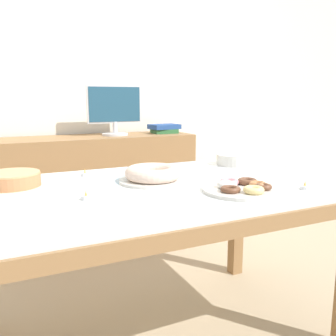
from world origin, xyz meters
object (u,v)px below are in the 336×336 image
object	(u,v)px
book_stack	(164,128)
tealight_left_edge	(85,174)
cake_chocolate_round	(12,181)
tealight_near_front	(305,187)
plate_stack	(235,159)
computer_monitor	(115,110)
pastry_platter	(243,188)
cake_golden_bundt	(153,175)
tealight_near_cakes	(86,197)

from	to	relation	value
book_stack	tealight_left_edge	xyz separation A→B (m)	(-0.89, -1.00, -0.12)
cake_chocolate_round	tealight_near_front	bearing A→B (deg)	-25.96
plate_stack	book_stack	bearing A→B (deg)	87.21
tealight_near_front	book_stack	bearing A→B (deg)	85.30
computer_monitor	pastry_platter	distance (m)	1.60
plate_stack	tealight_left_edge	distance (m)	0.84
tealight_left_edge	plate_stack	bearing A→B (deg)	-3.72
computer_monitor	tealight_left_edge	distance (m)	1.14
cake_chocolate_round	plate_stack	distance (m)	1.18
cake_chocolate_round	pastry_platter	xyz separation A→B (m)	(0.84, -0.45, -0.02)
plate_stack	cake_golden_bundt	bearing A→B (deg)	-160.83
cake_golden_bundt	pastry_platter	bearing A→B (deg)	-50.83
cake_golden_bundt	computer_monitor	bearing A→B (deg)	79.71
tealight_near_cakes	book_stack	bearing A→B (deg)	55.38
pastry_platter	tealight_left_edge	xyz separation A→B (m)	(-0.50, 0.58, -0.00)
tealight_near_front	cake_golden_bundt	bearing A→B (deg)	142.00
computer_monitor	cake_chocolate_round	distance (m)	1.41
cake_chocolate_round	tealight_near_cakes	bearing A→B (deg)	-51.57
plate_stack	tealight_near_cakes	world-z (taller)	plate_stack
cake_golden_bundt	plate_stack	xyz separation A→B (m)	(0.60, 0.21, -0.00)
book_stack	pastry_platter	xyz separation A→B (m)	(-0.39, -1.58, -0.11)
cake_chocolate_round	tealight_near_cakes	world-z (taller)	cake_chocolate_round
cake_chocolate_round	cake_golden_bundt	bearing A→B (deg)	-12.77
book_stack	tealight_near_cakes	size ratio (longest dim) A/B	6.11
book_stack	tealight_near_cakes	bearing A→B (deg)	-124.62
cake_golden_bundt	pastry_platter	size ratio (longest dim) A/B	0.92
tealight_near_front	tealight_near_cakes	xyz separation A→B (m)	(-0.85, 0.23, 0.00)
pastry_platter	plate_stack	world-z (taller)	plate_stack
pastry_platter	tealight_near_front	world-z (taller)	pastry_platter
plate_stack	computer_monitor	bearing A→B (deg)	109.11
pastry_platter	tealight_left_edge	world-z (taller)	pastry_platter
pastry_platter	tealight_near_front	xyz separation A→B (m)	(0.25, -0.08, -0.00)
computer_monitor	tealight_near_cakes	size ratio (longest dim) A/B	10.60
book_stack	pastry_platter	world-z (taller)	book_stack
cake_chocolate_round	tealight_left_edge	distance (m)	0.36
pastry_platter	cake_golden_bundt	bearing A→B (deg)	129.17
tealight_near_front	cake_chocolate_round	bearing A→B (deg)	154.04
book_stack	pastry_platter	size ratio (longest dim) A/B	0.75
cake_chocolate_round	plate_stack	world-z (taller)	cake_chocolate_round
pastry_platter	plate_stack	bearing A→B (deg)	57.24
plate_stack	tealight_near_front	xyz separation A→B (m)	(-0.09, -0.61, -0.02)
pastry_platter	tealight_near_front	size ratio (longest dim) A/B	8.20
computer_monitor	cake_golden_bundt	world-z (taller)	computer_monitor
cake_golden_bundt	cake_chocolate_round	bearing A→B (deg)	167.23
pastry_platter	plate_stack	xyz separation A→B (m)	(0.34, 0.52, 0.02)
plate_stack	tealight_near_front	bearing A→B (deg)	-98.02
pastry_platter	tealight_near_cakes	distance (m)	0.62
computer_monitor	cake_chocolate_round	bearing A→B (deg)	-125.48
computer_monitor	cake_chocolate_round	size ratio (longest dim) A/B	1.54
pastry_platter	tealight_left_edge	bearing A→B (deg)	130.98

